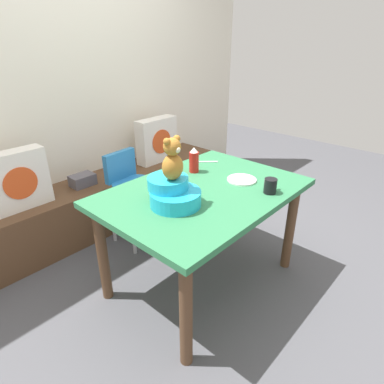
{
  "coord_description": "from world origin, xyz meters",
  "views": [
    {
      "loc": [
        -1.45,
        -1.22,
        1.64
      ],
      "look_at": [
        0.0,
        0.1,
        0.69
      ],
      "focal_mm": 30.45,
      "sensor_mm": 36.0,
      "label": 1
    }
  ],
  "objects": [
    {
      "name": "window_bench",
      "position": [
        0.0,
        1.21,
        0.23
      ],
      "size": [
        2.6,
        0.44,
        0.46
      ],
      "primitive_type": "cube",
      "color": "brown",
      "rests_on": "ground_plane"
    },
    {
      "name": "infant_seat_teal",
      "position": [
        -0.27,
        0.0,
        0.81
      ],
      "size": [
        0.3,
        0.33,
        0.16
      ],
      "color": "#1EA5CF",
      "rests_on": "dining_table"
    },
    {
      "name": "teddy_bear",
      "position": [
        -0.27,
        0.0,
        1.02
      ],
      "size": [
        0.13,
        0.12,
        0.25
      ],
      "color": "#A46B27",
      "rests_on": "infant_seat_teal"
    },
    {
      "name": "dinner_plate_near",
      "position": [
        0.29,
        -0.1,
        0.75
      ],
      "size": [
        0.2,
        0.2,
        0.01
      ],
      "primitive_type": "cylinder",
      "color": "white",
      "rests_on": "dining_table"
    },
    {
      "name": "ketchup_bottle",
      "position": [
        0.19,
        0.25,
        0.83
      ],
      "size": [
        0.07,
        0.07,
        0.18
      ],
      "color": "red",
      "rests_on": "dining_table"
    },
    {
      "name": "back_wall",
      "position": [
        0.0,
        1.48,
        1.3
      ],
      "size": [
        4.4,
        0.1,
        2.6
      ],
      "primitive_type": "cube",
      "color": "silver",
      "rests_on": "ground_plane"
    },
    {
      "name": "table_fork",
      "position": [
        0.4,
        0.31,
        0.74
      ],
      "size": [
        0.13,
        0.13,
        0.01
      ],
      "primitive_type": "cube",
      "rotation": [
        0.0,
        0.0,
        0.77
      ],
      "color": "silver",
      "rests_on": "dining_table"
    },
    {
      "name": "coffee_mug",
      "position": [
        0.25,
        -0.34,
        0.79
      ],
      "size": [
        0.12,
        0.08,
        0.09
      ],
      "color": "black",
      "rests_on": "dining_table"
    },
    {
      "name": "ground_plane",
      "position": [
        0.0,
        0.0,
        0.0
      ],
      "size": [
        8.0,
        8.0,
        0.0
      ],
      "primitive_type": "plane",
      "color": "#4C4C51"
    },
    {
      "name": "dining_table",
      "position": [
        0.0,
        0.0,
        0.64
      ],
      "size": [
        1.31,
        0.93,
        0.74
      ],
      "color": "#2D7247",
      "rests_on": "ground_plane"
    },
    {
      "name": "pillow_floral_left",
      "position": [
        -0.71,
        1.19,
        0.68
      ],
      "size": [
        0.44,
        0.15,
        0.44
      ],
      "color": "white",
      "rests_on": "window_bench"
    },
    {
      "name": "book_stack",
      "position": [
        -0.19,
        1.21,
        0.51
      ],
      "size": [
        0.2,
        0.14,
        0.1
      ],
      "primitive_type": "cube",
      "color": "#58545C",
      "rests_on": "window_bench"
    },
    {
      "name": "highchair",
      "position": [
        0.01,
        0.78,
        0.52
      ],
      "size": [
        0.34,
        0.47,
        0.79
      ],
      "color": "#2672B2",
      "rests_on": "ground_plane"
    },
    {
      "name": "pillow_floral_right",
      "position": [
        0.67,
        1.19,
        0.68
      ],
      "size": [
        0.44,
        0.15,
        0.44
      ],
      "color": "white",
      "rests_on": "window_bench"
    }
  ]
}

